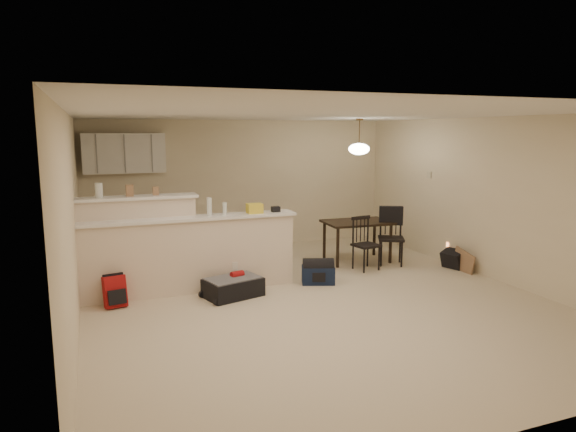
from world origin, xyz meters
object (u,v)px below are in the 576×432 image
dining_chair_near (366,244)px  black_daypack (453,259)px  navy_duffel (318,275)px  dining_table (357,226)px  suitcase (233,288)px  red_backpack (115,292)px  pendant_lamp (359,148)px  dining_chair_far (391,237)px

dining_chair_near → black_daypack: (1.43, -0.45, -0.29)m
navy_duffel → black_daypack: size_ratio=1.43×
dining_table → suitcase: 2.87m
dining_table → red_backpack: dining_table is taller
dining_table → pendant_lamp: 1.36m
pendant_lamp → navy_duffel: (-1.21, -1.01, -1.86)m
dining_chair_far → red_backpack: size_ratio=2.36×
dining_table → dining_chair_near: bearing=-100.2°
dining_chair_near → dining_chair_far: size_ratio=0.91×
dining_table → black_daypack: dining_table is taller
dining_chair_far → black_daypack: size_ratio=2.86×
pendant_lamp → dining_chair_far: (0.43, -0.43, -1.50)m
dining_chair_near → red_backpack: (-3.99, -0.44, -0.24)m
dining_chair_near → suitcase: 2.52m
dining_table → suitcase: dining_table is taller
dining_table → navy_duffel: (-1.21, -1.01, -0.50)m
navy_duffel → black_daypack: black_daypack is taller
pendant_lamp → dining_chair_near: 1.66m
dining_table → dining_chair_near: (-0.14, -0.57, -0.19)m
pendant_lamp → red_backpack: size_ratio=1.50×
dining_chair_near → suitcase: bearing=-176.1°
dining_chair_far → black_daypack: 1.10m
pendant_lamp → black_daypack: size_ratio=1.82×
black_daypack → navy_duffel: bearing=72.6°
navy_duffel → red_backpack: bearing=-160.2°
suitcase → red_backpack: red_backpack is taller
dining_chair_near → black_daypack: 1.52m
dining_chair_far → pendant_lamp: bearing=162.9°
dining_chair_near → red_backpack: 4.02m
red_backpack → navy_duffel: 2.92m
dining_chair_near → navy_duffel: size_ratio=1.81×
pendant_lamp → black_daypack: (1.29, -1.02, -1.84)m
dining_table → pendant_lamp: (0.00, 0.00, 1.36)m
red_backpack → navy_duffel: size_ratio=0.84×
dining_table → navy_duffel: bearing=-136.6°
dining_chair_far → suitcase: (-3.00, -0.73, -0.36)m
dining_chair_near → navy_duffel: (-1.07, -0.44, -0.31)m
pendant_lamp → dining_chair_far: size_ratio=0.64×
red_backpack → navy_duffel: bearing=-11.0°
dining_chair_near → dining_chair_far: dining_chair_far is taller
dining_chair_far → suitcase: 3.11m
dining_chair_near → black_daypack: size_ratio=2.59×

